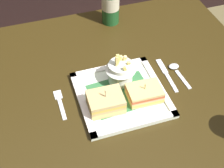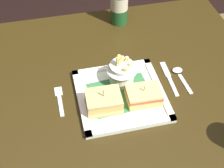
{
  "view_description": "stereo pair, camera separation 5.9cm",
  "coord_description": "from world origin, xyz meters",
  "px_view_note": "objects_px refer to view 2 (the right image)",
  "views": [
    {
      "loc": [
        -0.19,
        -0.67,
        1.49
      ],
      "look_at": [
        0.02,
        -0.02,
        0.78
      ],
      "focal_mm": 51.2,
      "sensor_mm": 36.0,
      "label": 1
    },
    {
      "loc": [
        -0.13,
        -0.68,
        1.49
      ],
      "look_at": [
        0.02,
        -0.02,
        0.78
      ],
      "focal_mm": 51.2,
      "sensor_mm": 36.0,
      "label": 2
    }
  ],
  "objects_px": {
    "dining_table": "(104,110)",
    "fork": "(60,99)",
    "square_plate": "(121,95)",
    "fries_cup": "(122,70)",
    "knife": "(169,77)",
    "sandwich_half_right": "(144,95)",
    "sandwich_half_left": "(104,101)",
    "spoon": "(179,73)"
  },
  "relations": [
    {
      "from": "knife",
      "to": "dining_table",
      "type": "bearing_deg",
      "value": -179.21
    },
    {
      "from": "sandwich_half_left",
      "to": "spoon",
      "type": "distance_m",
      "value": 0.29
    },
    {
      "from": "dining_table",
      "to": "fork",
      "type": "height_order",
      "value": "fork"
    },
    {
      "from": "fries_cup",
      "to": "square_plate",
      "type": "bearing_deg",
      "value": -106.26
    },
    {
      "from": "square_plate",
      "to": "spoon",
      "type": "height_order",
      "value": "square_plate"
    },
    {
      "from": "square_plate",
      "to": "sandwich_half_left",
      "type": "height_order",
      "value": "sandwich_half_left"
    },
    {
      "from": "sandwich_half_left",
      "to": "spoon",
      "type": "bearing_deg",
      "value": 17.64
    },
    {
      "from": "sandwich_half_right",
      "to": "fries_cup",
      "type": "bearing_deg",
      "value": 116.31
    },
    {
      "from": "sandwich_half_right",
      "to": "spoon",
      "type": "xyz_separation_m",
      "value": [
        0.15,
        0.09,
        -0.03
      ]
    },
    {
      "from": "dining_table",
      "to": "spoon",
      "type": "xyz_separation_m",
      "value": [
        0.26,
        0.01,
        0.12
      ]
    },
    {
      "from": "fries_cup",
      "to": "spoon",
      "type": "relative_size",
      "value": 0.89
    },
    {
      "from": "square_plate",
      "to": "fries_cup",
      "type": "xyz_separation_m",
      "value": [
        0.02,
        0.06,
        0.05
      ]
    },
    {
      "from": "fries_cup",
      "to": "knife",
      "type": "bearing_deg",
      "value": -2.81
    },
    {
      "from": "square_plate",
      "to": "sandwich_half_right",
      "type": "bearing_deg",
      "value": -30.18
    },
    {
      "from": "dining_table",
      "to": "fries_cup",
      "type": "height_order",
      "value": "fries_cup"
    },
    {
      "from": "sandwich_half_left",
      "to": "fries_cup",
      "type": "distance_m",
      "value": 0.12
    },
    {
      "from": "fries_cup",
      "to": "spoon",
      "type": "bearing_deg",
      "value": -1.15
    },
    {
      "from": "sandwich_half_right",
      "to": "sandwich_half_left",
      "type": "bearing_deg",
      "value": -180.0
    },
    {
      "from": "spoon",
      "to": "fries_cup",
      "type": "bearing_deg",
      "value": 178.85
    },
    {
      "from": "dining_table",
      "to": "sandwich_half_left",
      "type": "xyz_separation_m",
      "value": [
        -0.02,
        -0.08,
        0.14
      ]
    },
    {
      "from": "sandwich_half_left",
      "to": "fork",
      "type": "relative_size",
      "value": 0.88
    },
    {
      "from": "square_plate",
      "to": "fries_cup",
      "type": "relative_size",
      "value": 2.49
    },
    {
      "from": "fries_cup",
      "to": "spoon",
      "type": "distance_m",
      "value": 0.21
    },
    {
      "from": "spoon",
      "to": "fork",
      "type": "bearing_deg",
      "value": -177.19
    },
    {
      "from": "square_plate",
      "to": "sandwich_half_right",
      "type": "relative_size",
      "value": 2.53
    },
    {
      "from": "fork",
      "to": "spoon",
      "type": "relative_size",
      "value": 0.99
    },
    {
      "from": "sandwich_half_right",
      "to": "square_plate",
      "type": "bearing_deg",
      "value": 149.82
    },
    {
      "from": "fork",
      "to": "knife",
      "type": "relative_size",
      "value": 0.75
    },
    {
      "from": "dining_table",
      "to": "square_plate",
      "type": "bearing_deg",
      "value": -44.42
    },
    {
      "from": "dining_table",
      "to": "fries_cup",
      "type": "bearing_deg",
      "value": 9.93
    },
    {
      "from": "dining_table",
      "to": "square_plate",
      "type": "xyz_separation_m",
      "value": [
        0.05,
        -0.05,
        0.12
      ]
    },
    {
      "from": "spoon",
      "to": "sandwich_half_left",
      "type": "bearing_deg",
      "value": -162.36
    },
    {
      "from": "dining_table",
      "to": "fork",
      "type": "xyz_separation_m",
      "value": [
        -0.14,
        -0.01,
        0.11
      ]
    },
    {
      "from": "dining_table",
      "to": "knife",
      "type": "height_order",
      "value": "knife"
    },
    {
      "from": "square_plate",
      "to": "spoon",
      "type": "bearing_deg",
      "value": 13.62
    },
    {
      "from": "dining_table",
      "to": "sandwich_half_right",
      "type": "xyz_separation_m",
      "value": [
        0.11,
        -0.08,
        0.14
      ]
    },
    {
      "from": "square_plate",
      "to": "sandwich_half_right",
      "type": "xyz_separation_m",
      "value": [
        0.06,
        -0.04,
        0.02
      ]
    },
    {
      "from": "sandwich_half_left",
      "to": "fries_cup",
      "type": "relative_size",
      "value": 0.99
    },
    {
      "from": "dining_table",
      "to": "sandwich_half_left",
      "type": "distance_m",
      "value": 0.17
    },
    {
      "from": "square_plate",
      "to": "spoon",
      "type": "relative_size",
      "value": 2.2
    },
    {
      "from": "sandwich_half_right",
      "to": "fork",
      "type": "bearing_deg",
      "value": 164.75
    },
    {
      "from": "sandwich_half_right",
      "to": "fries_cup",
      "type": "height_order",
      "value": "fries_cup"
    }
  ]
}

